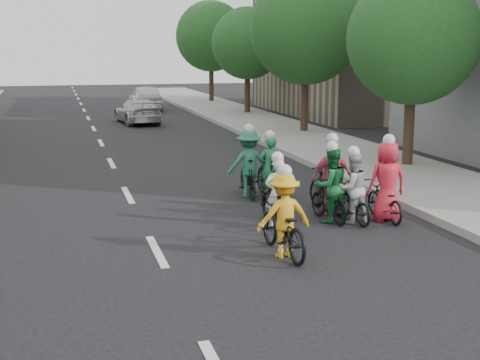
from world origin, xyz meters
name	(u,v)px	position (x,y,z in m)	size (l,w,h in m)	color
ground	(157,251)	(0.00, 0.00, 0.00)	(120.00, 120.00, 0.00)	black
sidewalk_right	(339,151)	(8.00, 10.00, 0.07)	(4.00, 80.00, 0.15)	gray
curb_right	(287,153)	(6.05, 10.00, 0.09)	(0.18, 80.00, 0.18)	#999993
bldg_se	(371,43)	(16.00, 24.00, 4.00)	(10.00, 14.00, 8.00)	gray
tree_r_0	(413,38)	(8.80, 6.60, 3.96)	(4.00, 4.00, 5.97)	black
tree_r_1	(306,28)	(8.80, 15.60, 4.52)	(4.80, 4.80, 6.93)	black
tree_r_2	(247,43)	(8.80, 24.60, 3.96)	(4.00, 4.00, 5.97)	black
tree_r_3	(211,36)	(8.80, 33.60, 4.52)	(4.80, 4.80, 6.93)	black
cyclist_0	(276,201)	(2.66, 1.09, 0.55)	(0.68, 1.92, 1.60)	black
cyclist_1	(330,191)	(3.90, 1.15, 0.67)	(0.85, 1.54, 1.76)	black
cyclist_2	(283,222)	(2.15, -0.84, 0.62)	(1.02, 2.00, 1.68)	black
cyclist_3	(330,184)	(4.22, 1.89, 0.67)	(1.04, 1.82, 1.84)	black
cyclist_4	(386,190)	(5.11, 0.96, 0.67)	(0.86, 1.61, 1.89)	black
cyclist_5	(269,173)	(3.38, 3.80, 0.61)	(0.57, 1.80, 1.70)	black
cyclist_6	(351,195)	(4.32, 1.01, 0.59)	(0.80, 1.59, 1.66)	black
cyclist_7	(248,169)	(2.91, 4.00, 0.72)	(1.14, 1.67, 1.85)	black
follow_car_lead	(138,111)	(2.27, 21.73, 0.61)	(1.70, 4.19, 1.21)	#B3B2B7
follow_car_trail	(146,97)	(3.66, 29.23, 0.76)	(1.80, 4.48, 1.53)	white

